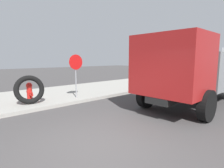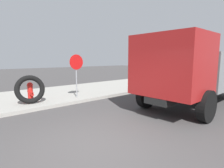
# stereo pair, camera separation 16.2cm
# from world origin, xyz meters

# --- Properties ---
(ground_plane) EXTENTS (80.00, 80.00, 0.00)m
(ground_plane) POSITION_xyz_m (0.00, 0.00, 0.00)
(ground_plane) COLOR #423F3F
(sidewalk_curb) EXTENTS (36.00, 5.00, 0.15)m
(sidewalk_curb) POSITION_xyz_m (0.00, 6.50, 0.07)
(sidewalk_curb) COLOR #99968E
(sidewalk_curb) RESTS_ON ground
(fire_hydrant) EXTENTS (0.27, 0.61, 0.90)m
(fire_hydrant) POSITION_xyz_m (0.15, 5.37, 0.63)
(fire_hydrant) COLOR red
(fire_hydrant) RESTS_ON sidewalk_curb
(loose_tire) EXTENTS (1.32, 0.64, 1.28)m
(loose_tire) POSITION_xyz_m (0.01, 4.90, 0.79)
(loose_tire) COLOR black
(loose_tire) RESTS_ON sidewalk_curb
(stop_sign) EXTENTS (0.76, 0.08, 2.20)m
(stop_sign) POSITION_xyz_m (2.23, 4.66, 1.68)
(stop_sign) COLOR gray
(stop_sign) RESTS_ON sidewalk_curb
(dump_truck_gray) EXTENTS (7.02, 2.86, 3.00)m
(dump_truck_gray) POSITION_xyz_m (5.90, 0.17, 1.61)
(dump_truck_gray) COLOR slate
(dump_truck_gray) RESTS_ON ground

